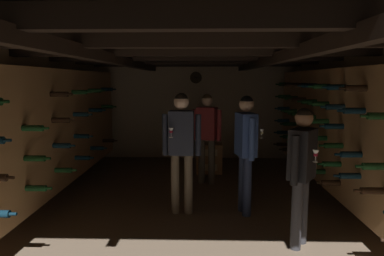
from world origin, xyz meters
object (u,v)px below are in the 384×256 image
person_host_center (182,141)px  person_guest_rear_center (207,130)px  display_bottle (210,137)px  person_guest_near_right (302,165)px  wine_crate_stack (209,158)px  person_guest_mid_right (246,143)px

person_host_center → person_guest_rear_center: size_ratio=1.04×
display_bottle → person_guest_near_right: person_guest_near_right is taller
person_host_center → person_guest_near_right: 1.67m
wine_crate_stack → person_host_center: size_ratio=0.35×
display_bottle → person_guest_near_right: 3.25m
person_guest_mid_right → person_guest_near_right: person_guest_mid_right is taller
wine_crate_stack → person_guest_rear_center: size_ratio=0.37×
person_host_center → person_guest_mid_right: person_host_center is taller
wine_crate_stack → display_bottle: size_ratio=1.71×
person_guest_rear_center → display_bottle: bearing=83.7°
person_host_center → person_guest_mid_right: (0.89, 0.02, -0.03)m
wine_crate_stack → display_bottle: display_bottle is taller
person_guest_rear_center → person_host_center: bearing=-104.9°
wine_crate_stack → person_host_center: person_host_center is taller
person_guest_rear_center → wine_crate_stack: bearing=85.0°
person_guest_mid_right → display_bottle: bearing=101.3°
person_guest_mid_right → person_guest_near_right: size_ratio=1.06×
display_bottle → person_host_center: size_ratio=0.20×
person_guest_mid_right → wine_crate_stack: bearing=102.1°
person_guest_rear_center → person_guest_near_right: bearing=-66.4°
person_host_center → person_guest_mid_right: size_ratio=1.02×
person_host_center → person_guest_rear_center: 1.45m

